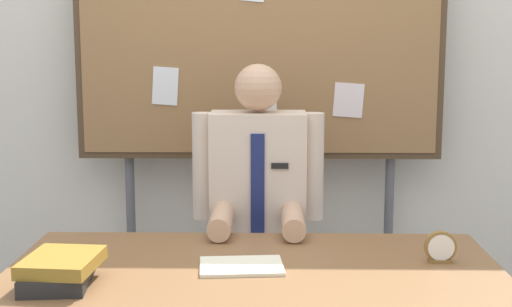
{
  "coord_description": "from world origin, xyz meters",
  "views": [
    {
      "loc": [
        0.05,
        -2.32,
        1.5
      ],
      "look_at": [
        0.0,
        0.2,
        1.09
      ],
      "focal_mm": 50.48,
      "sensor_mm": 36.0,
      "label": 1
    }
  ],
  "objects_px": {
    "book_stack": "(59,270)",
    "open_notebook": "(241,266)",
    "desk": "(255,291)",
    "person": "(258,239)",
    "bulletin_board": "(259,47)",
    "desk_clock": "(440,248)"
  },
  "relations": [
    {
      "from": "person",
      "to": "desk_clock",
      "type": "xyz_separation_m",
      "value": [
        0.63,
        -0.6,
        0.14
      ]
    },
    {
      "from": "book_stack",
      "to": "open_notebook",
      "type": "distance_m",
      "value": 0.58
    },
    {
      "from": "bulletin_board",
      "to": "open_notebook",
      "type": "bearing_deg",
      "value": -92.4
    },
    {
      "from": "person",
      "to": "bulletin_board",
      "type": "height_order",
      "value": "bulletin_board"
    },
    {
      "from": "book_stack",
      "to": "person",
      "type": "bearing_deg",
      "value": 54.71
    },
    {
      "from": "bulletin_board",
      "to": "open_notebook",
      "type": "xyz_separation_m",
      "value": [
        -0.04,
        -1.06,
        -0.71
      ]
    },
    {
      "from": "person",
      "to": "bulletin_board",
      "type": "distance_m",
      "value": 0.89
    },
    {
      "from": "open_notebook",
      "to": "bulletin_board",
      "type": "bearing_deg",
      "value": 87.6
    },
    {
      "from": "desk",
      "to": "person",
      "type": "distance_m",
      "value": 0.65
    },
    {
      "from": "bulletin_board",
      "to": "open_notebook",
      "type": "distance_m",
      "value": 1.27
    },
    {
      "from": "desk",
      "to": "bulletin_board",
      "type": "xyz_separation_m",
      "value": [
        -0.0,
        1.04,
        0.8
      ]
    },
    {
      "from": "desk",
      "to": "book_stack",
      "type": "bearing_deg",
      "value": -162.08
    },
    {
      "from": "desk_clock",
      "to": "open_notebook",
      "type": "bearing_deg",
      "value": -173.93
    },
    {
      "from": "bulletin_board",
      "to": "desk_clock",
      "type": "xyz_separation_m",
      "value": [
        0.63,
        -0.99,
        -0.66
      ]
    },
    {
      "from": "desk",
      "to": "person",
      "type": "relative_size",
      "value": 1.18
    },
    {
      "from": "open_notebook",
      "to": "desk_clock",
      "type": "xyz_separation_m",
      "value": [
        0.67,
        0.07,
        0.04
      ]
    },
    {
      "from": "desk",
      "to": "bulletin_board",
      "type": "height_order",
      "value": "bulletin_board"
    },
    {
      "from": "bulletin_board",
      "to": "book_stack",
      "type": "xyz_separation_m",
      "value": [
        -0.6,
        -1.23,
        -0.66
      ]
    },
    {
      "from": "desk",
      "to": "person",
      "type": "xyz_separation_m",
      "value": [
        0.0,
        0.65,
        -0.01
      ]
    },
    {
      "from": "person",
      "to": "desk",
      "type": "bearing_deg",
      "value": -90.0
    },
    {
      "from": "person",
      "to": "bulletin_board",
      "type": "bearing_deg",
      "value": 90.0
    },
    {
      "from": "person",
      "to": "book_stack",
      "type": "xyz_separation_m",
      "value": [
        -0.6,
        -0.85,
        0.14
      ]
    }
  ]
}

